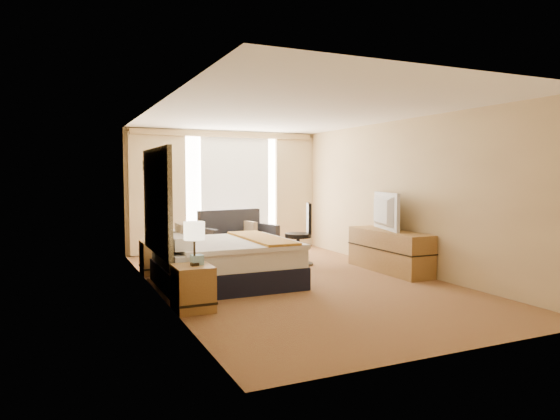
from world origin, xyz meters
name	(u,v)px	position (x,y,z in m)	size (l,w,h in m)	color
floor	(293,280)	(0.00, 0.00, 0.00)	(4.20, 7.00, 0.02)	#5B221A
ceiling	(294,113)	(0.00, 0.00, 2.60)	(4.20, 7.00, 0.02)	white
wall_back	(224,191)	(0.00, 3.50, 1.30)	(4.20, 0.02, 2.60)	#D7BA83
wall_front	(461,213)	(0.00, -3.50, 1.30)	(4.20, 0.02, 2.60)	#D7BA83
wall_left	(156,200)	(-2.10, 0.00, 1.30)	(0.02, 7.00, 2.60)	#D7BA83
wall_right	(403,195)	(2.10, 0.00, 1.30)	(0.02, 7.00, 2.60)	#D7BA83
headboard	(157,201)	(-2.06, 0.20, 1.28)	(0.06, 1.85, 1.50)	black
nightstand_left	(193,288)	(-1.87, -1.05, 0.28)	(0.45, 0.52, 0.55)	olive
nightstand_right	(155,257)	(-1.87, 1.45, 0.28)	(0.45, 0.52, 0.55)	olive
media_dresser	(389,251)	(1.83, 0.00, 0.35)	(0.50, 1.80, 0.70)	olive
window	(235,190)	(0.25, 3.47, 1.32)	(2.30, 0.02, 2.30)	white
curtains	(225,186)	(0.00, 3.39, 1.41)	(4.12, 0.19, 2.56)	beige
bed	(225,262)	(-1.06, 0.16, 0.35)	(1.95, 1.79, 0.95)	black
loveseat	(237,242)	(-0.05, 2.49, 0.31)	(1.64, 1.11, 0.94)	#531917
floor_lamp	(148,190)	(-1.73, 2.85, 1.36)	(0.24, 0.24, 1.93)	black
desk_chair	(301,237)	(0.74, 1.18, 0.51)	(0.57, 0.57, 1.14)	black
lamp_left	(194,232)	(-1.85, -1.07, 0.97)	(0.25, 0.25, 0.54)	black
lamp_right	(156,215)	(-1.84, 1.48, 0.98)	(0.26, 0.26, 0.55)	black
tissue_box	(197,260)	(-1.81, -1.02, 0.61)	(0.13, 0.13, 0.12)	#87B8D1
telephone	(155,238)	(-1.85, 1.50, 0.59)	(0.19, 0.15, 0.08)	black
television	(380,211)	(1.78, 0.21, 1.02)	(1.12, 0.15, 0.65)	black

